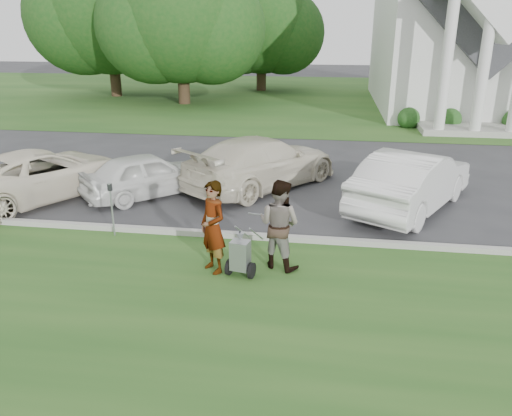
% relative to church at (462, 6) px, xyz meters
% --- Properties ---
extents(ground, '(120.00, 120.00, 0.00)m').
position_rel_church_xyz_m(ground, '(-9.00, -23.11, -5.94)').
color(ground, '#333335').
rests_on(ground, ground).
extents(grass_strip, '(80.00, 7.00, 0.01)m').
position_rel_church_xyz_m(grass_strip, '(-9.00, -26.11, -5.93)').
color(grass_strip, '#224E1A').
rests_on(grass_strip, ground).
extents(church_lawn, '(80.00, 30.00, 0.01)m').
position_rel_church_xyz_m(church_lawn, '(-9.00, 3.89, -5.93)').
color(church_lawn, '#224E1A').
rests_on(church_lawn, ground).
extents(curb, '(80.00, 0.18, 0.15)m').
position_rel_church_xyz_m(curb, '(-9.00, -22.56, -5.86)').
color(curb, '#9E9E93').
rests_on(curb, ground).
extents(church, '(9.19, 19.00, 24.10)m').
position_rel_church_xyz_m(church, '(0.00, 0.00, 0.00)').
color(church, white).
rests_on(church, ground).
extents(tree_left, '(10.63, 8.40, 9.71)m').
position_rel_church_xyz_m(tree_left, '(-17.01, -1.13, -0.83)').
color(tree_left, '#332316').
rests_on(tree_left, ground).
extents(tree_far, '(11.64, 9.20, 10.73)m').
position_rel_church_xyz_m(tree_far, '(-23.01, 1.87, -0.25)').
color(tree_far, '#332316').
rests_on(tree_far, ground).
extents(tree_back, '(9.61, 7.60, 8.89)m').
position_rel_church_xyz_m(tree_back, '(-13.01, 6.87, -1.21)').
color(tree_back, '#332316').
rests_on(tree_back, ground).
extents(striping_cart, '(0.67, 1.18, 1.04)m').
position_rel_church_xyz_m(striping_cart, '(-9.03, -24.44, -5.49)').
color(striping_cart, black).
rests_on(striping_cart, ground).
extents(person_left, '(0.83, 0.82, 1.93)m').
position_rel_church_xyz_m(person_left, '(-9.61, -24.31, -4.97)').
color(person_left, '#999999').
rests_on(person_left, ground).
extents(person_right, '(1.14, 1.03, 1.90)m').
position_rel_church_xyz_m(person_right, '(-8.31, -23.91, -4.99)').
color(person_right, '#999999').
rests_on(person_right, ground).
extents(parking_meter_near, '(0.10, 0.09, 1.34)m').
position_rel_church_xyz_m(parking_meter_near, '(-12.43, -22.85, -5.10)').
color(parking_meter_near, '#989AA1').
rests_on(parking_meter_near, ground).
extents(car_a, '(4.65, 5.72, 1.45)m').
position_rel_church_xyz_m(car_a, '(-15.65, -20.39, -5.21)').
color(car_a, '#F4E9CF').
rests_on(car_a, ground).
extents(car_b, '(3.88, 3.84, 1.33)m').
position_rel_church_xyz_m(car_b, '(-12.65, -19.80, -5.28)').
color(car_b, white).
rests_on(car_b, ground).
extents(car_c, '(5.06, 5.77, 1.60)m').
position_rel_church_xyz_m(car_c, '(-9.43, -18.39, -5.14)').
color(car_c, beige).
rests_on(car_c, ground).
extents(car_d, '(3.93, 5.22, 1.65)m').
position_rel_church_xyz_m(car_d, '(-5.09, -19.81, -5.12)').
color(car_d, silver).
rests_on(car_d, ground).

